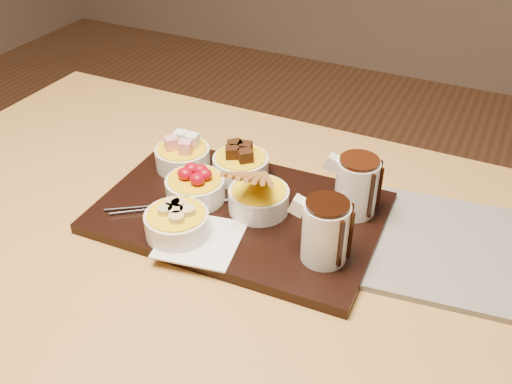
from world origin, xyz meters
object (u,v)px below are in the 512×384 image
at_px(dining_table, 200,265).
at_px(bowl_strawberries, 195,189).
at_px(pitcher_milk_chocolate, 356,187).
at_px(pitcher_dark_chocolate, 325,232).
at_px(serving_board, 240,212).
at_px(newspaper, 478,254).

relative_size(dining_table, bowl_strawberries, 12.00).
xyz_separation_m(dining_table, pitcher_milk_chocolate, (0.23, 0.12, 0.16)).
bearing_deg(pitcher_dark_chocolate, serving_board, 160.02).
bearing_deg(dining_table, bowl_strawberries, 121.97).
height_order(serving_board, pitcher_dark_chocolate, pitcher_dark_chocolate).
height_order(pitcher_dark_chocolate, newspaper, pitcher_dark_chocolate).
relative_size(serving_board, bowl_strawberries, 4.60).
bearing_deg(pitcher_milk_chocolate, newspaper, -3.75).
bearing_deg(newspaper, bowl_strawberries, -177.48).
xyz_separation_m(serving_board, pitcher_milk_chocolate, (0.17, 0.08, 0.06)).
bearing_deg(pitcher_dark_chocolate, bowl_strawberries, 167.35).
distance_m(dining_table, bowl_strawberries, 0.14).
relative_size(bowl_strawberries, newspaper, 0.31).
relative_size(dining_table, pitcher_dark_chocolate, 12.79).
distance_m(serving_board, pitcher_dark_chocolate, 0.18).
bearing_deg(bowl_strawberries, dining_table, -58.03).
distance_m(serving_board, bowl_strawberries, 0.08).
xyz_separation_m(serving_board, newspaper, (0.37, 0.07, -0.00)).
distance_m(bowl_strawberries, newspaper, 0.46).
bearing_deg(dining_table, pitcher_milk_chocolate, 27.00).
xyz_separation_m(bowl_strawberries, pitcher_dark_chocolate, (0.25, -0.05, 0.03)).
height_order(dining_table, bowl_strawberries, bowl_strawberries).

